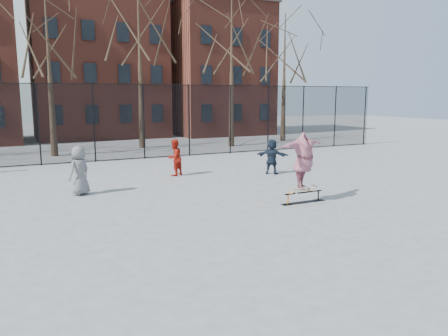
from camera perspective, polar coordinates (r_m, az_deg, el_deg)
name	(u,v)px	position (r m, az deg, el deg)	size (l,w,h in m)	color
ground	(236,224)	(11.72, 1.63, -7.37)	(100.00, 100.00, 0.00)	slate
skate_rail	(303,198)	(14.23, 10.33, -3.91)	(1.60, 0.24, 0.35)	black
skateboard	(303,190)	(14.15, 10.23, -2.87)	(0.91, 0.22, 0.11)	#935F3A
skater	(303,161)	(13.98, 10.34, 0.89)	(2.18, 0.59, 1.77)	#3F378A
bystander_grey	(80,171)	(15.74, -18.35, -0.33)	(0.83, 0.54, 1.69)	#5B5A5F
bystander_red	(174,158)	(18.67, -6.49, 1.35)	(0.76, 0.59, 1.55)	#A21A0E
bystander_navy	(272,157)	(19.06, 6.26, 1.50)	(1.42, 0.45, 1.54)	#17212F
fence	(121,121)	(23.55, -13.30, 5.96)	(34.03, 0.07, 4.00)	black
tree_row	(97,27)	(27.81, -16.23, 17.30)	(33.66, 7.46, 10.67)	black
rowhouses	(90,61)	(36.51, -17.07, 13.26)	(29.00, 7.00, 13.00)	maroon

